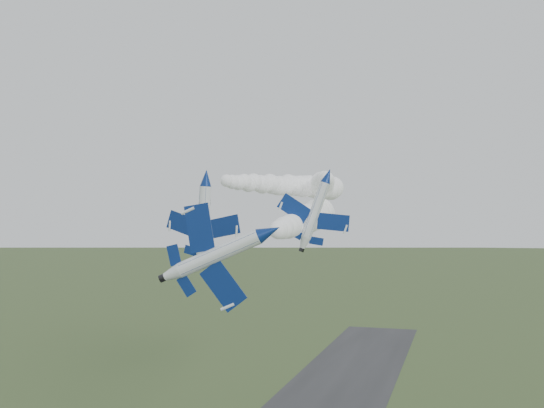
# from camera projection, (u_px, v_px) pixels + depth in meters

# --- Properties ---
(jet_lead) EXTENTS (4.82, 13.36, 10.17)m
(jet_lead) POSITION_uv_depth(u_px,v_px,m) (270.00, 232.00, 59.62)
(jet_lead) COLOR white
(smoke_trail_jet_lead) EXTENTS (14.50, 58.17, 5.35)m
(smoke_trail_jet_lead) POSITION_uv_depth(u_px,v_px,m) (306.00, 219.00, 91.50)
(smoke_trail_jet_lead) COLOR white
(jet_pair_left) EXTENTS (11.34, 13.47, 3.35)m
(jet_pair_left) POSITION_uv_depth(u_px,v_px,m) (206.00, 178.00, 81.64)
(jet_pair_left) COLOR white
(smoke_trail_jet_pair_left) EXTENTS (12.04, 55.60, 4.85)m
(smoke_trail_jet_pair_left) POSITION_uv_depth(u_px,v_px,m) (291.00, 186.00, 110.39)
(smoke_trail_jet_pair_left) COLOR white
(jet_pair_right) EXTENTS (9.09, 11.21, 3.75)m
(jet_pair_right) POSITION_uv_depth(u_px,v_px,m) (328.00, 176.00, 77.73)
(jet_pair_right) COLOR white
(smoke_trail_jet_pair_right) EXTENTS (18.89, 52.95, 4.92)m
(smoke_trail_jet_pair_right) POSITION_uv_depth(u_px,v_px,m) (322.00, 183.00, 107.04)
(smoke_trail_jet_pair_right) COLOR white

